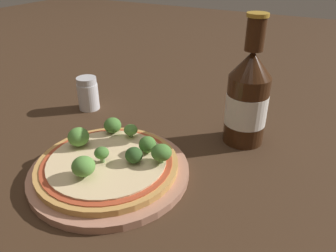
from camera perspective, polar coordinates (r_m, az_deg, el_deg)
The scene contains 13 objects.
ground_plane at distance 0.53m, azimuth -11.50°, elevation -7.68°, with size 3.00×3.00×0.00m, color #3D2819.
plate at distance 0.52m, azimuth -9.82°, elevation -7.50°, with size 0.24×0.24×0.01m.
pizza at distance 0.52m, azimuth -10.16°, elevation -6.19°, with size 0.22×0.22×0.01m.
broccoli_floret_0 at distance 0.50m, azimuth -11.48°, elevation -4.67°, with size 0.02×0.02×0.03m.
broccoli_floret_1 at distance 0.56m, azimuth -6.51°, elevation -0.70°, with size 0.02×0.02×0.02m.
broccoli_floret_2 at distance 0.51m, azimuth -3.60°, elevation -3.22°, with size 0.03×0.03×0.03m.
broccoli_floret_3 at distance 0.47m, azimuth -14.51°, elevation -6.82°, with size 0.03×0.03×0.03m.
broccoli_floret_4 at distance 0.57m, azimuth -9.63°, elevation 0.11°, with size 0.03×0.03×0.03m.
broccoli_floret_5 at distance 0.49m, azimuth -1.15°, elevation -4.65°, with size 0.03×0.03×0.03m.
broccoli_floret_6 at distance 0.49m, azimuth -5.96°, elevation -5.08°, with size 0.03×0.03×0.02m.
broccoli_floret_7 at distance 0.55m, azimuth -15.32°, elevation -1.84°, with size 0.03×0.03×0.03m.
beer_bottle at distance 0.58m, azimuth 13.65°, elevation 4.73°, with size 0.07×0.07×0.22m.
pepper_shaker at distance 0.72m, azimuth -13.76°, elevation 5.51°, with size 0.04×0.04×0.07m.
Camera 1 is at (0.29, -0.32, 0.31)m, focal length 35.00 mm.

